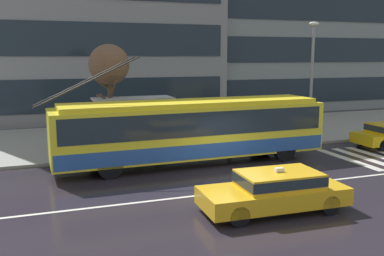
{
  "coord_description": "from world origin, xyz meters",
  "views": [
    {
      "loc": [
        -7.18,
        -14.75,
        4.88
      ],
      "look_at": [
        -0.79,
        3.25,
        1.61
      ],
      "focal_mm": 40.17,
      "sensor_mm": 36.0,
      "label": 1
    }
  ],
  "objects_px": {
    "pedestrian_walking_past": "(138,133)",
    "street_lamp": "(312,71)",
    "pedestrian_at_shelter": "(85,117)",
    "pedestrian_waiting_by_pole": "(159,120)",
    "pedestrian_approaching_curb": "(228,112)",
    "trolleybus": "(193,129)",
    "bus_shelter": "(132,110)",
    "taxi_oncoming_near": "(275,189)",
    "street_tree_bare": "(109,66)"
  },
  "relations": [
    {
      "from": "taxi_oncoming_near",
      "to": "pedestrian_walking_past",
      "type": "xyz_separation_m",
      "value": [
        -2.42,
        8.84,
        0.41
      ]
    },
    {
      "from": "pedestrian_approaching_curb",
      "to": "street_tree_bare",
      "type": "height_order",
      "value": "street_tree_bare"
    },
    {
      "from": "taxi_oncoming_near",
      "to": "street_tree_bare",
      "type": "xyz_separation_m",
      "value": [
        -3.5,
        10.34,
        3.62
      ]
    },
    {
      "from": "street_lamp",
      "to": "street_tree_bare",
      "type": "xyz_separation_m",
      "value": [
        -10.87,
        1.47,
        0.33
      ]
    },
    {
      "from": "pedestrian_walking_past",
      "to": "pedestrian_approaching_curb",
      "type": "bearing_deg",
      "value": 14.68
    },
    {
      "from": "pedestrian_approaching_curb",
      "to": "street_lamp",
      "type": "height_order",
      "value": "street_lamp"
    },
    {
      "from": "pedestrian_at_shelter",
      "to": "pedestrian_walking_past",
      "type": "distance_m",
      "value": 3.0
    },
    {
      "from": "taxi_oncoming_near",
      "to": "pedestrian_at_shelter",
      "type": "height_order",
      "value": "pedestrian_at_shelter"
    },
    {
      "from": "pedestrian_at_shelter",
      "to": "pedestrian_approaching_curb",
      "type": "relative_size",
      "value": 1.03
    },
    {
      "from": "pedestrian_at_shelter",
      "to": "bus_shelter",
      "type": "bearing_deg",
      "value": -8.24
    },
    {
      "from": "pedestrian_walking_past",
      "to": "trolleybus",
      "type": "bearing_deg",
      "value": -48.79
    },
    {
      "from": "trolleybus",
      "to": "street_lamp",
      "type": "height_order",
      "value": "street_lamp"
    },
    {
      "from": "pedestrian_at_shelter",
      "to": "street_lamp",
      "type": "height_order",
      "value": "street_lamp"
    },
    {
      "from": "pedestrian_walking_past",
      "to": "pedestrian_waiting_by_pole",
      "type": "relative_size",
      "value": 0.84
    },
    {
      "from": "trolleybus",
      "to": "street_lamp",
      "type": "xyz_separation_m",
      "value": [
        7.8,
        2.3,
        2.42
      ]
    },
    {
      "from": "bus_shelter",
      "to": "pedestrian_at_shelter",
      "type": "bearing_deg",
      "value": 171.76
    },
    {
      "from": "street_lamp",
      "to": "taxi_oncoming_near",
      "type": "bearing_deg",
      "value": -129.75
    },
    {
      "from": "pedestrian_approaching_curb",
      "to": "pedestrian_waiting_by_pole",
      "type": "height_order",
      "value": "pedestrian_approaching_curb"
    },
    {
      "from": "taxi_oncoming_near",
      "to": "bus_shelter",
      "type": "relative_size",
      "value": 1.16
    },
    {
      "from": "bus_shelter",
      "to": "pedestrian_at_shelter",
      "type": "distance_m",
      "value": 2.4
    },
    {
      "from": "taxi_oncoming_near",
      "to": "pedestrian_walking_past",
      "type": "relative_size",
      "value": 2.83
    },
    {
      "from": "pedestrian_walking_past",
      "to": "street_lamp",
      "type": "relative_size",
      "value": 0.25
    },
    {
      "from": "street_lamp",
      "to": "pedestrian_waiting_by_pole",
      "type": "bearing_deg",
      "value": -177.93
    },
    {
      "from": "bus_shelter",
      "to": "pedestrian_at_shelter",
      "type": "xyz_separation_m",
      "value": [
        -2.36,
        0.34,
        -0.27
      ]
    },
    {
      "from": "trolleybus",
      "to": "pedestrian_waiting_by_pole",
      "type": "xyz_separation_m",
      "value": [
        -1.02,
        1.98,
        0.19
      ]
    },
    {
      "from": "trolleybus",
      "to": "taxi_oncoming_near",
      "type": "xyz_separation_m",
      "value": [
        0.43,
        -6.57,
        -0.88
      ]
    },
    {
      "from": "bus_shelter",
      "to": "pedestrian_waiting_by_pole",
      "type": "relative_size",
      "value": 2.05
    },
    {
      "from": "pedestrian_at_shelter",
      "to": "pedestrian_approaching_curb",
      "type": "bearing_deg",
      "value": -2.4
    },
    {
      "from": "pedestrian_at_shelter",
      "to": "pedestrian_approaching_curb",
      "type": "distance_m",
      "value": 7.77
    },
    {
      "from": "pedestrian_approaching_curb",
      "to": "bus_shelter",
      "type": "bearing_deg",
      "value": -179.82
    },
    {
      "from": "pedestrian_at_shelter",
      "to": "pedestrian_walking_past",
      "type": "xyz_separation_m",
      "value": [
        2.35,
        -1.74,
        -0.69
      ]
    },
    {
      "from": "pedestrian_waiting_by_pole",
      "to": "street_lamp",
      "type": "bearing_deg",
      "value": 2.07
    },
    {
      "from": "pedestrian_at_shelter",
      "to": "taxi_oncoming_near",
      "type": "bearing_deg",
      "value": -65.77
    },
    {
      "from": "bus_shelter",
      "to": "street_lamp",
      "type": "bearing_deg",
      "value": -7.99
    },
    {
      "from": "pedestrian_at_shelter",
      "to": "pedestrian_walking_past",
      "type": "height_order",
      "value": "pedestrian_at_shelter"
    },
    {
      "from": "pedestrian_at_shelter",
      "to": "pedestrian_waiting_by_pole",
      "type": "distance_m",
      "value": 3.89
    },
    {
      "from": "pedestrian_approaching_curb",
      "to": "trolleybus",
      "type": "bearing_deg",
      "value": -132.83
    },
    {
      "from": "taxi_oncoming_near",
      "to": "bus_shelter",
      "type": "bearing_deg",
      "value": 103.21
    },
    {
      "from": "taxi_oncoming_near",
      "to": "pedestrian_waiting_by_pole",
      "type": "height_order",
      "value": "pedestrian_waiting_by_pole"
    },
    {
      "from": "bus_shelter",
      "to": "pedestrian_approaching_curb",
      "type": "xyz_separation_m",
      "value": [
        5.4,
        0.02,
        -0.3
      ]
    },
    {
      "from": "street_tree_bare",
      "to": "pedestrian_waiting_by_pole",
      "type": "bearing_deg",
      "value": -41.19
    },
    {
      "from": "taxi_oncoming_near",
      "to": "pedestrian_walking_past",
      "type": "bearing_deg",
      "value": 105.29
    },
    {
      "from": "taxi_oncoming_near",
      "to": "street_tree_bare",
      "type": "bearing_deg",
      "value": 108.69
    },
    {
      "from": "pedestrian_waiting_by_pole",
      "to": "street_tree_bare",
      "type": "distance_m",
      "value": 3.74
    },
    {
      "from": "pedestrian_approaching_curb",
      "to": "pedestrian_walking_past",
      "type": "height_order",
      "value": "pedestrian_approaching_curb"
    },
    {
      "from": "bus_shelter",
      "to": "pedestrian_waiting_by_pole",
      "type": "xyz_separation_m",
      "value": [
        0.95,
        -1.69,
        -0.3
      ]
    },
    {
      "from": "pedestrian_approaching_curb",
      "to": "pedestrian_walking_past",
      "type": "relative_size",
      "value": 1.2
    },
    {
      "from": "pedestrian_at_shelter",
      "to": "pedestrian_waiting_by_pole",
      "type": "height_order",
      "value": "pedestrian_at_shelter"
    },
    {
      "from": "pedestrian_walking_past",
      "to": "pedestrian_waiting_by_pole",
      "type": "xyz_separation_m",
      "value": [
        0.97,
        -0.29,
        0.65
      ]
    },
    {
      "from": "trolleybus",
      "to": "street_tree_bare",
      "type": "height_order",
      "value": "street_tree_bare"
    }
  ]
}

